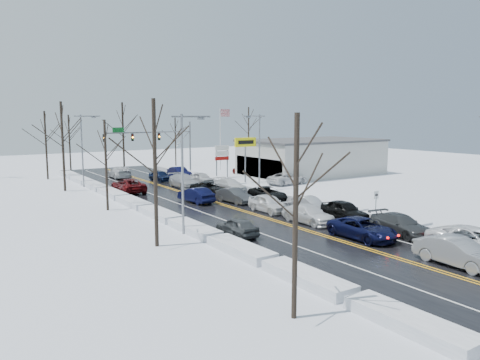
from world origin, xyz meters
TOP-DOWN VIEW (x-y plane):
  - ground at (0.00, 0.00)m, footprint 160.00×160.00m
  - road_surface at (0.00, 2.00)m, footprint 14.00×84.00m
  - snow_bank_left at (-7.60, 2.00)m, footprint 1.68×72.00m
  - snow_bank_right at (7.60, 2.00)m, footprint 1.68×72.00m
  - traffic_signal_mast at (3.45, 27.99)m, footprint 13.28×0.39m
  - tires_plus_sign at (10.50, 15.99)m, footprint 3.20×0.34m
  - used_vehicles_sign at (10.50, 22.00)m, footprint 2.20×0.22m
  - speed_limit_sign at (8.20, -8.00)m, footprint 0.55×0.09m
  - flagpole at (15.17, 30.00)m, footprint 1.87×1.20m
  - dealership_building at (23.98, 18.00)m, footprint 20.40×12.40m
  - streetlight_ne at (8.30, 10.00)m, footprint 3.20×0.25m
  - streetlight_sw at (-8.30, -4.00)m, footprint 3.20×0.25m
  - streetlight_nw at (-8.30, 24.00)m, footprint 3.20×0.25m
  - tree_left_a at (-11.00, -20.00)m, footprint 3.60×3.60m
  - tree_left_b at (-11.50, -6.00)m, footprint 4.00×4.00m
  - tree_left_c at (-10.50, 8.00)m, footprint 3.40×3.40m
  - tree_left_d at (-11.20, 22.00)m, footprint 4.20×4.20m
  - tree_left_e at (-10.80, 34.00)m, footprint 3.80×3.80m
  - tree_far_b at (-6.00, 41.00)m, footprint 3.60×3.60m
  - tree_far_c at (2.00, 39.00)m, footprint 4.40×4.40m
  - tree_far_d at (12.00, 40.50)m, footprint 3.40×3.40m
  - tree_far_e at (28.00, 41.00)m, footprint 4.20×4.20m
  - queued_car_1 at (1.74, -19.74)m, footprint 1.92×5.19m
  - queued_car_2 at (1.76, -12.35)m, footprint 2.51×5.43m
  - queued_car_3 at (1.89, -6.33)m, footprint 2.30×5.26m
  - queued_car_4 at (1.75, -0.99)m, footprint 1.99×4.79m
  - queued_car_5 at (1.59, 4.74)m, footprint 2.04×4.60m
  - queued_car_6 at (1.80, 10.29)m, footprint 2.80×5.31m
  - queued_car_7 at (1.81, 16.78)m, footprint 2.59×5.78m
  - queued_car_8 at (1.64, 23.53)m, footprint 2.13×4.42m
  - queued_car_10 at (5.17, -18.76)m, footprint 2.91×6.04m
  - queued_car_11 at (5.05, -13.08)m, footprint 2.84×5.50m
  - queued_car_12 at (5.17, -7.21)m, footprint 2.54×5.10m
  - queued_car_13 at (5.29, -2.69)m, footprint 1.50×4.07m
  - queued_car_14 at (5.30, 3.95)m, footprint 2.75×5.29m
  - queued_car_15 at (5.13, 11.18)m, footprint 2.22×5.08m
  - queued_car_16 at (5.33, 18.57)m, footprint 1.77×4.30m
  - queued_car_17 at (5.20, 24.99)m, footprint 1.77×4.86m
  - oncoming_car_0 at (-1.64, 6.97)m, footprint 2.12×4.88m
  - oncoming_car_1 at (-5.31, 16.75)m, footprint 2.93×6.04m
  - oncoming_car_2 at (-1.95, 29.72)m, footprint 2.73×5.96m
  - oncoming_car_3 at (-5.36, -6.62)m, footprint 1.68×4.12m
  - parked_car_0 at (14.18, 11.66)m, footprint 5.66×2.91m
  - parked_car_1 at (17.14, 14.70)m, footprint 2.44×5.43m
  - parked_car_2 at (15.08, 23.23)m, footprint 2.00×4.63m

SIDE VIEW (x-z plane):
  - ground at x=0.00m, z-range 0.00..0.00m
  - snow_bank_left at x=-7.60m, z-range -0.29..0.29m
  - snow_bank_right at x=7.60m, z-range -0.29..0.29m
  - queued_car_1 at x=1.74m, z-range -0.85..0.85m
  - queued_car_2 at x=1.76m, z-range -0.75..0.75m
  - queued_car_3 at x=1.89m, z-range -0.75..0.75m
  - queued_car_4 at x=1.75m, z-range -0.81..0.81m
  - queued_car_5 at x=1.59m, z-range -0.73..0.73m
  - queued_car_6 at x=1.80m, z-range -0.71..0.71m
  - queued_car_7 at x=1.81m, z-range -0.82..0.82m
  - queued_car_8 at x=1.64m, z-range -0.73..0.73m
  - queued_car_10 at x=5.17m, z-range -0.83..0.83m
  - queued_car_11 at x=5.05m, z-range -0.76..0.76m
  - queued_car_12 at x=5.17m, z-range -0.84..0.84m
  - queued_car_13 at x=5.29m, z-range -0.66..0.66m
  - queued_car_14 at x=5.30m, z-range -0.71..0.71m
  - queued_car_15 at x=5.13m, z-range -0.73..0.73m
  - queued_car_16 at x=5.33m, z-range -0.73..0.73m
  - queued_car_17 at x=5.20m, z-range -0.80..0.80m
  - oncoming_car_0 at x=-1.64m, z-range -0.78..0.78m
  - oncoming_car_1 at x=-5.31m, z-range -0.83..0.83m
  - oncoming_car_2 at x=-1.95m, z-range -0.84..0.84m
  - oncoming_car_3 at x=-5.36m, z-range -0.70..0.70m
  - parked_car_0 at x=14.18m, z-range -0.76..0.76m
  - parked_car_1 at x=17.14m, z-range -0.77..0.77m
  - parked_car_2 at x=15.08m, z-range -0.78..0.78m
  - road_surface at x=0.00m, z-range 0.00..0.01m
  - speed_limit_sign at x=8.20m, z-range 0.46..2.81m
  - dealership_building at x=23.98m, z-range 0.01..5.31m
  - used_vehicles_sign at x=10.50m, z-range 0.99..5.64m
  - tires_plus_sign at x=10.50m, z-range 1.99..7.99m
  - streetlight_ne at x=8.30m, z-range 0.81..9.81m
  - streetlight_sw at x=-8.30m, z-range 0.81..9.81m
  - streetlight_nw at x=-8.30m, z-range 0.81..9.81m
  - traffic_signal_mast at x=3.45m, z-range 1.48..9.48m
  - flagpole at x=15.17m, z-range 0.93..10.93m
  - tree_left_c at x=-10.50m, z-range 1.69..10.19m
  - tree_far_d at x=12.00m, z-range 1.69..10.19m
  - tree_left_a at x=-11.00m, z-range 1.79..10.79m
  - tree_far_b at x=-6.00m, z-range 1.79..10.79m
  - tree_left_e at x=-10.80m, z-range 1.89..11.39m
  - tree_left_b at x=-11.50m, z-range 1.99..11.99m
  - tree_left_d at x=-11.20m, z-range 2.08..12.58m
  - tree_far_e at x=28.00m, z-range 2.08..12.58m
  - tree_far_c at x=2.00m, z-range 2.18..13.18m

